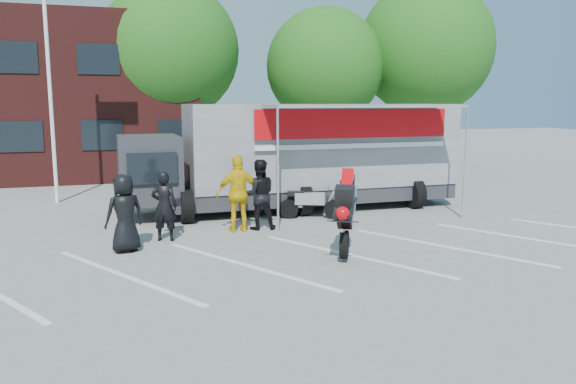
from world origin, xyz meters
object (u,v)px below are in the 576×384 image
spectator_hivis (239,194)px  tree_mid (325,67)px  spectator_leather_b (164,206)px  transporter_truck (307,209)px  spectator_leather_a (124,213)px  parked_motorcycle (311,219)px  stunt_bike_rider (347,253)px  spectator_leather_c (259,195)px  tree_left (170,51)px  tree_right (426,48)px  flagpole (56,48)px

spectator_hivis → tree_mid: bearing=-120.2°
spectator_leather_b → transporter_truck: bearing=-128.7°
tree_mid → transporter_truck: bearing=-114.6°
tree_mid → spectator_leather_a: bearing=-128.0°
parked_motorcycle → spectator_leather_b: bearing=127.1°
tree_mid → spectator_hivis: 13.42m
tree_mid → stunt_bike_rider: size_ratio=3.76×
transporter_truck → spectator_leather_c: (-2.17, -2.33, 0.92)m
stunt_bike_rider → spectator_leather_a: bearing=-169.8°
tree_left → spectator_leather_c: 12.77m
tree_mid → spectator_leather_b: 14.82m
parked_motorcycle → spectator_hivis: (-2.33, -0.95, 0.99)m
spectator_leather_a → stunt_bike_rider: bearing=141.9°
stunt_bike_rider → spectator_leather_b: 4.53m
tree_mid → spectator_hivis: size_ratio=3.88×
transporter_truck → parked_motorcycle: bearing=-105.6°
tree_left → parked_motorcycle: size_ratio=4.62×
transporter_truck → spectator_leather_b: size_ratio=6.03×
spectator_leather_a → spectator_hivis: spectator_hivis is taller
tree_mid → transporter_truck: tree_mid is taller
transporter_truck → parked_motorcycle: size_ratio=5.47×
tree_left → spectator_leather_a: bearing=-100.8°
parked_motorcycle → stunt_bike_rider: 3.79m
tree_left → spectator_leather_b: 13.35m
tree_right → transporter_truck: tree_right is taller
spectator_hivis → tree_left: bearing=-87.3°
parked_motorcycle → transporter_truck: bearing=4.2°
tree_left → spectator_leather_a: size_ratio=4.91×
tree_left → spectator_leather_c: tree_left is taller
transporter_truck → spectator_hivis: (-2.74, -2.44, 0.99)m
tree_right → parked_motorcycle: (-9.31, -9.53, -5.88)m
spectator_leather_b → spectator_leather_c: 2.55m
flagpole → tree_mid: flagpole is taller
spectator_leather_c → tree_left: bearing=-78.9°
spectator_leather_a → tree_right: bearing=-160.2°
flagpole → transporter_truck: 9.59m
tree_mid → tree_right: size_ratio=0.84×
spectator_leather_a → tree_left: bearing=-119.8°
tree_right → stunt_bike_rider: size_ratio=4.47×
spectator_leather_c → spectator_leather_a: bearing=27.3°
transporter_truck → spectator_hivis: spectator_hivis is taller
stunt_bike_rider → spectator_leather_c: spectator_leather_c is taller
tree_left → parked_motorcycle: (2.69, -11.03, -5.57)m
spectator_leather_a → spectator_hivis: size_ratio=0.89×
flagpole → spectator_leather_b: (2.68, -6.39, -4.20)m
stunt_bike_rider → spectator_leather_b: spectator_leather_b is taller
parked_motorcycle → spectator_hivis: bearing=131.6°
transporter_truck → spectator_leather_b: bearing=-148.9°
tree_left → tree_right: bearing=-7.1°
tree_right → stunt_bike_rider: 17.53m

